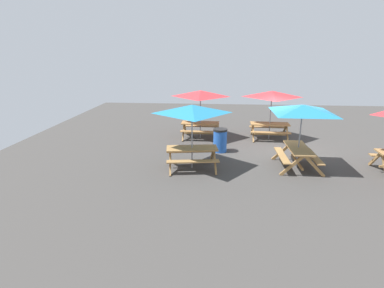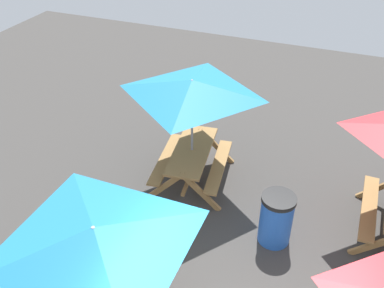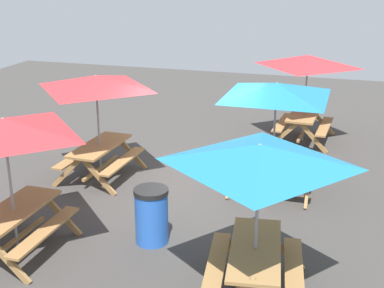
% 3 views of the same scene
% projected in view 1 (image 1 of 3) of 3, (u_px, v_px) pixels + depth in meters
% --- Properties ---
extents(ground_plane, '(24.00, 24.00, 0.00)m').
position_uv_depth(ground_plane, '(284.00, 153.00, 12.43)').
color(ground_plane, '#3D3A38').
rests_on(ground_plane, ground).
extents(picnic_table_1, '(2.83, 2.83, 2.34)m').
position_uv_depth(picnic_table_1, '(302.00, 114.00, 10.28)').
color(picnic_table_1, olive).
rests_on(picnic_table_1, ground).
extents(picnic_table_2, '(2.26, 2.26, 2.34)m').
position_uv_depth(picnic_table_2, '(192.00, 114.00, 10.25)').
color(picnic_table_2, olive).
rests_on(picnic_table_2, ground).
extents(picnic_table_3, '(2.07, 2.07, 2.34)m').
position_uv_depth(picnic_table_3, '(272.00, 98.00, 13.87)').
color(picnic_table_3, olive).
rests_on(picnic_table_3, ground).
extents(picnic_table_4, '(2.02, 2.02, 2.34)m').
position_uv_depth(picnic_table_4, '(201.00, 97.00, 14.04)').
color(picnic_table_4, olive).
rests_on(picnic_table_4, ground).
extents(trash_bin_blue, '(0.59, 0.59, 0.98)m').
position_uv_depth(trash_bin_blue, '(220.00, 140.00, 12.47)').
color(trash_bin_blue, blue).
rests_on(trash_bin_blue, ground).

